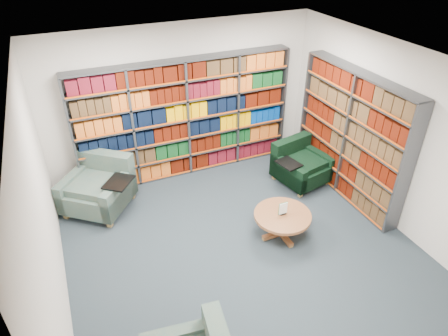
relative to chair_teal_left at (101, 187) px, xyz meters
name	(u,v)px	position (x,y,z in m)	size (l,w,h in m)	color
room_shell	(242,168)	(1.74, -1.87, 1.04)	(5.02, 5.02, 2.82)	black
bookshelf_back	(186,119)	(1.74, 0.47, 0.74)	(4.00, 0.28, 2.20)	#47494F
bookshelf_right	(350,136)	(4.08, -1.27, 0.74)	(0.28, 2.50, 2.20)	#47494F
chair_teal_left	(101,187)	(0.00, 0.00, 0.00)	(1.37, 1.37, 0.89)	#03303F
chair_green_right	(299,165)	(3.52, -0.68, -0.05)	(1.09, 1.01, 0.78)	black
coffee_table	(282,218)	(2.43, -1.92, -0.03)	(0.88, 0.88, 0.62)	brown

